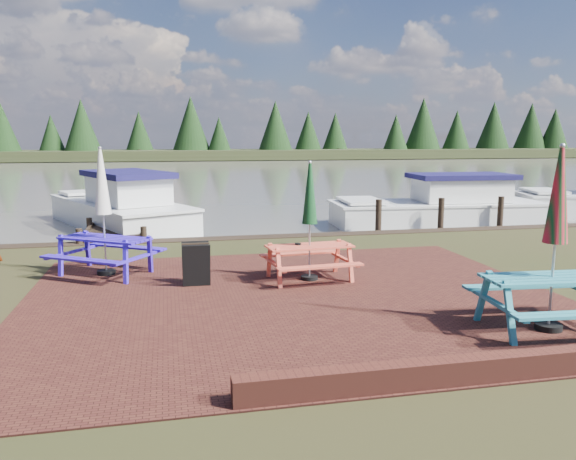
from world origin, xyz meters
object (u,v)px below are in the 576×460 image
at_px(picnic_table_blue, 104,232).
at_px(jetty, 124,216).
at_px(picnic_table_red, 310,240).
at_px(chalkboard, 196,264).
at_px(boat_jetty, 121,210).
at_px(picnic_table_teal, 553,268).
at_px(boat_near, 441,209).

relative_size(picnic_table_blue, jetty, 0.27).
relative_size(picnic_table_red, chalkboard, 2.79).
height_order(picnic_table_red, boat_jetty, picnic_table_red).
bearing_deg(picnic_table_red, picnic_table_teal, -57.98).
xyz_separation_m(chalkboard, boat_jetty, (-1.94, 8.47, -0.00)).
height_order(boat_jetty, boat_near, boat_jetty).
height_order(chalkboard, boat_near, boat_near).
relative_size(jetty, boat_jetty, 1.23).
bearing_deg(boat_jetty, picnic_table_blue, -112.97).
bearing_deg(chalkboard, picnic_table_blue, 144.37).
height_order(picnic_table_teal, jetty, picnic_table_teal).
bearing_deg(picnic_table_red, boat_jetty, 110.74).
distance_m(picnic_table_blue, chalkboard, 2.16).
bearing_deg(boat_jetty, boat_near, -34.14).
bearing_deg(chalkboard, jetty, 102.37).
height_order(chalkboard, boat_jetty, boat_jetty).
distance_m(boat_jetty, boat_near, 10.46).
xyz_separation_m(picnic_table_blue, boat_jetty, (-0.24, 7.23, -0.46)).
bearing_deg(chalkboard, boat_near, 39.55).
relative_size(chalkboard, jetty, 0.09).
distance_m(jetty, boat_near, 10.54).
xyz_separation_m(picnic_table_red, boat_near, (6.25, 6.81, -0.42)).
bearing_deg(picnic_table_teal, picnic_table_blue, 148.69).
height_order(picnic_table_blue, boat_near, picnic_table_blue).
bearing_deg(jetty, picnic_table_blue, -88.52).
bearing_deg(picnic_table_teal, picnic_table_red, 131.88).
relative_size(jetty, boat_near, 1.29).
bearing_deg(boat_near, boat_jetty, 84.74).
distance_m(picnic_table_red, chalkboard, 2.16).
bearing_deg(picnic_table_teal, chalkboard, 148.63).
distance_m(picnic_table_red, jetty, 9.98).
xyz_separation_m(jetty, boat_near, (10.28, -2.29, 0.25)).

